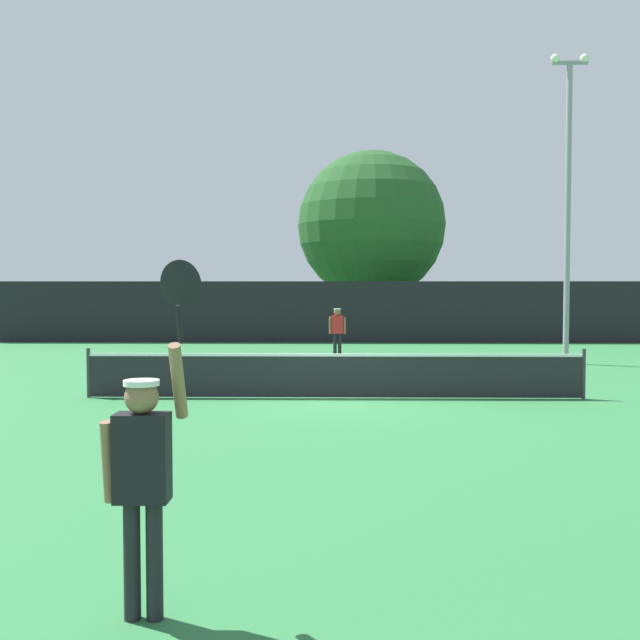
% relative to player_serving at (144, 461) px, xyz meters
% --- Properties ---
extents(ground_plane, '(120.00, 120.00, 0.00)m').
position_rel_player_serving_xyz_m(ground_plane, '(1.37, 10.53, -1.14)').
color(ground_plane, '#2D723D').
extents(tennis_net, '(10.69, 0.08, 1.07)m').
position_rel_player_serving_xyz_m(tennis_net, '(1.37, 10.53, -0.62)').
color(tennis_net, '#232328').
rests_on(tennis_net, ground).
extents(perimeter_fence, '(31.13, 0.12, 2.67)m').
position_rel_player_serving_xyz_m(perimeter_fence, '(1.37, 26.78, 0.20)').
color(perimeter_fence, black).
rests_on(perimeter_fence, ground).
extents(player_serving, '(0.67, 0.40, 2.57)m').
position_rel_player_serving_xyz_m(player_serving, '(0.00, 0.00, 0.00)').
color(player_serving, black).
rests_on(player_serving, ground).
extents(player_receiving, '(0.57, 0.25, 1.68)m').
position_rel_player_serving_xyz_m(player_receiving, '(1.47, 19.60, -0.11)').
color(player_receiving, red).
rests_on(player_receiving, ground).
extents(tennis_ball, '(0.07, 0.07, 0.07)m').
position_rel_player_serving_xyz_m(tennis_ball, '(4.24, 13.95, -1.10)').
color(tennis_ball, '#CCE033').
rests_on(tennis_ball, ground).
extents(light_pole, '(1.18, 0.28, 9.58)m').
position_rel_player_serving_xyz_m(light_pole, '(8.63, 17.92, 4.23)').
color(light_pole, gray).
rests_on(light_pole, ground).
extents(large_tree, '(7.51, 7.51, 9.32)m').
position_rel_player_serving_xyz_m(large_tree, '(3.28, 32.35, 4.43)').
color(large_tree, brown).
rests_on(large_tree, ground).
extents(parked_car_near, '(1.92, 4.21, 1.69)m').
position_rel_player_serving_xyz_m(parked_car_near, '(-6.39, 33.14, -0.36)').
color(parked_car_near, red).
rests_on(parked_car_near, ground).
extents(parked_car_mid, '(2.17, 4.31, 1.69)m').
position_rel_player_serving_xyz_m(parked_car_mid, '(3.12, 34.77, -0.36)').
color(parked_car_mid, '#B7B7BC').
rests_on(parked_car_mid, ground).
extents(parked_car_far, '(1.92, 4.20, 1.69)m').
position_rel_player_serving_xyz_m(parked_car_far, '(11.77, 34.60, -0.36)').
color(parked_car_far, black).
rests_on(parked_car_far, ground).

